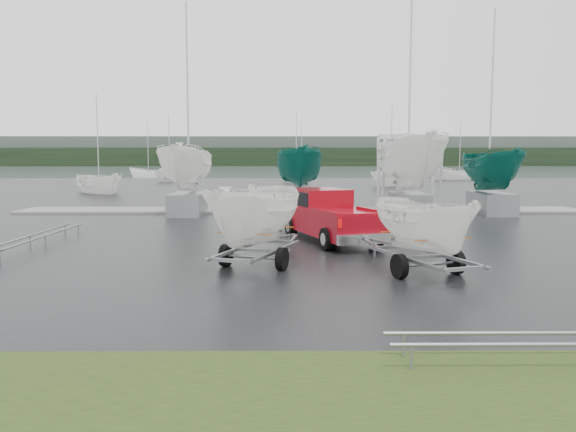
# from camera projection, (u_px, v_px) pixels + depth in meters

# --- Properties ---
(ground_plane) EXTENTS (120.00, 120.00, 0.00)m
(ground_plane) POSITION_uv_depth(u_px,v_px,m) (314.00, 251.00, 17.39)
(ground_plane) COLOR black
(ground_plane) RESTS_ON ground
(lake) EXTENTS (300.00, 300.00, 0.00)m
(lake) POSITION_uv_depth(u_px,v_px,m) (288.00, 171.00, 116.84)
(lake) COLOR gray
(lake) RESTS_ON ground
(grass_verge) EXTENTS (40.00, 40.00, 0.00)m
(grass_verge) POSITION_uv_depth(u_px,v_px,m) (366.00, 410.00, 6.45)
(grass_verge) COLOR #223213
(grass_verge) RESTS_ON ground
(dock) EXTENTS (30.00, 3.00, 0.12)m
(dock) POSITION_uv_depth(u_px,v_px,m) (301.00, 210.00, 30.31)
(dock) COLOR gray
(dock) RESTS_ON ground
(treeline) EXTENTS (300.00, 8.00, 6.00)m
(treeline) POSITION_uv_depth(u_px,v_px,m) (287.00, 157.00, 186.14)
(treeline) COLOR black
(treeline) RESTS_ON ground
(far_hill) EXTENTS (300.00, 6.00, 10.00)m
(far_hill) POSITION_uv_depth(u_px,v_px,m) (287.00, 151.00, 193.89)
(far_hill) COLOR #4C5651
(far_hill) RESTS_ON ground
(pickup_truck) EXTENTS (3.40, 5.64, 1.78)m
(pickup_truck) POSITION_uv_depth(u_px,v_px,m) (328.00, 214.00, 19.61)
(pickup_truck) COLOR maroon
(pickup_truck) RESTS_ON ground
(trailer_hitched) EXTENTS (2.26, 3.79, 4.34)m
(trailer_hitched) POSITION_uv_depth(u_px,v_px,m) (426.00, 179.00, 13.68)
(trailer_hitched) COLOR gray
(trailer_hitched) RESTS_ON ground
(trailer_parked) EXTENTS (2.34, 3.79, 5.04)m
(trailer_parked) POSITION_uv_depth(u_px,v_px,m) (256.00, 164.00, 14.62)
(trailer_parked) COLOR gray
(trailer_parked) RESTS_ON ground
(boat_hoist) EXTENTS (3.30, 2.18, 4.12)m
(boat_hoist) POSITION_uv_depth(u_px,v_px,m) (409.00, 162.00, 30.08)
(boat_hoist) COLOR silver
(boat_hoist) RESTS_ON ground
(keelboat_0) EXTENTS (2.40, 3.20, 10.57)m
(keelboat_0) POSITION_uv_depth(u_px,v_px,m) (187.00, 139.00, 27.89)
(keelboat_0) COLOR gray
(keelboat_0) RESTS_ON ground
(keelboat_1) EXTENTS (2.30, 3.20, 7.22)m
(keelboat_1) POSITION_uv_depth(u_px,v_px,m) (300.00, 142.00, 28.15)
(keelboat_1) COLOR gray
(keelboat_1) RESTS_ON ground
(keelboat_2) EXTENTS (2.92, 3.20, 11.10)m
(keelboat_2) POSITION_uv_depth(u_px,v_px,m) (411.00, 122.00, 27.88)
(keelboat_2) COLOR gray
(keelboat_2) RESTS_ON ground
(keelboat_3) EXTENTS (2.19, 3.20, 10.36)m
(keelboat_3) POSITION_uv_depth(u_px,v_px,m) (493.00, 146.00, 28.34)
(keelboat_3) COLOR gray
(keelboat_3) RESTS_ON ground
(mast_rack_0) EXTENTS (0.56, 6.50, 0.06)m
(mast_rack_0) POSITION_uv_depth(u_px,v_px,m) (37.00, 236.00, 18.28)
(mast_rack_0) COLOR gray
(mast_rack_0) RESTS_ON ground
(moored_boat_0) EXTENTS (3.57, 3.58, 11.34)m
(moored_boat_0) POSITION_uv_depth(u_px,v_px,m) (100.00, 193.00, 45.72)
(moored_boat_0) COLOR white
(moored_boat_0) RESTS_ON ground
(moored_boat_1) EXTENTS (3.47, 3.53, 11.95)m
(moored_boat_1) POSITION_uv_depth(u_px,v_px,m) (296.00, 182.00, 64.76)
(moored_boat_1) COLOR white
(moored_boat_1) RESTS_ON ground
(moored_boat_2) EXTENTS (3.54, 3.55, 11.33)m
(moored_boat_2) POSITION_uv_depth(u_px,v_px,m) (391.00, 186.00, 56.76)
(moored_boat_2) COLOR white
(moored_boat_2) RESTS_ON ground
(moored_boat_3) EXTENTS (3.06, 2.99, 11.66)m
(moored_boat_3) POSITION_uv_depth(u_px,v_px,m) (459.00, 180.00, 71.75)
(moored_boat_3) COLOR white
(moored_boat_3) RESTS_ON ground
(moored_boat_4) EXTENTS (2.55, 2.50, 10.93)m
(moored_boat_4) POSITION_uv_depth(u_px,v_px,m) (149.00, 177.00, 80.82)
(moored_boat_4) COLOR white
(moored_boat_4) RESTS_ON ground
(moored_boat_5) EXTENTS (3.19, 3.25, 11.61)m
(moored_boat_5) POSITION_uv_depth(u_px,v_px,m) (302.00, 177.00, 81.68)
(moored_boat_5) COLOR white
(moored_boat_5) RESTS_ON ground
(moored_boat_6) EXTENTS (2.83, 2.88, 11.16)m
(moored_boat_6) POSITION_uv_depth(u_px,v_px,m) (170.00, 181.00, 67.47)
(moored_boat_6) COLOR white
(moored_boat_6) RESTS_ON ground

